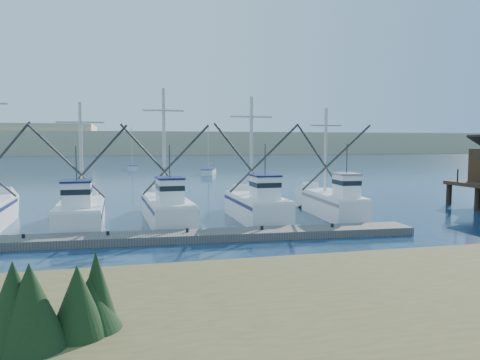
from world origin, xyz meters
TOP-DOWN VIEW (x-y plane):
  - ground at (0.00, 0.00)m, footprint 500.00×500.00m
  - floating_dock at (-7.22, 6.21)m, footprint 30.77×3.71m
  - dune_ridge at (0.00, 210.00)m, footprint 360.00×60.00m
  - trawler_fleet at (-7.12, 11.24)m, footprint 30.17×8.71m
  - sailboat_near at (5.81, 55.76)m, footprint 3.49×6.58m
  - sailboat_far at (-5.87, 71.38)m, footprint 1.61×6.05m

SIDE VIEW (x-z plane):
  - ground at x=0.00m, z-range 0.00..0.00m
  - floating_dock at x=-7.22m, z-range 0.00..0.41m
  - sailboat_near at x=5.81m, z-range -3.56..4.54m
  - sailboat_far at x=-5.87m, z-range -3.55..4.55m
  - trawler_fleet at x=-7.12m, z-range -3.50..5.43m
  - dune_ridge at x=0.00m, z-range 0.00..10.00m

